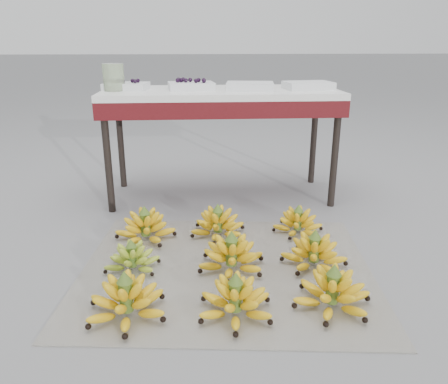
{
  "coord_description": "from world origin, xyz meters",
  "views": [
    {
      "loc": [
        -0.17,
        -1.73,
        0.95
      ],
      "look_at": [
        -0.03,
        0.25,
        0.26
      ],
      "focal_mm": 35.0,
      "sensor_mm": 36.0,
      "label": 1
    }
  ],
  "objects": [
    {
      "name": "bunch_front_center",
      "position": [
        -0.03,
        -0.38,
        0.06
      ],
      "size": [
        0.31,
        0.31,
        0.17
      ],
      "rotation": [
        0.0,
        0.0,
        0.1
      ],
      "color": "yellow",
      "rests_on": "newspaper_mat"
    },
    {
      "name": "glass_jar",
      "position": [
        -0.62,
        0.89,
        0.75
      ],
      "size": [
        0.16,
        0.16,
        0.15
      ],
      "primitive_type": "cylinder",
      "rotation": [
        0.0,
        0.0,
        -0.38
      ],
      "color": "#D9F1C0",
      "rests_on": "vendor_table"
    },
    {
      "name": "bunch_back_right",
      "position": [
        0.35,
        0.31,
        0.06
      ],
      "size": [
        0.31,
        0.31,
        0.15
      ],
      "rotation": [
        0.0,
        0.0,
        -0.29
      ],
      "color": "yellow",
      "rests_on": "newspaper_mat"
    },
    {
      "name": "ground",
      "position": [
        0.0,
        0.0,
        0.0
      ],
      "size": [
        60.0,
        60.0,
        0.0
      ],
      "primitive_type": "plane",
      "color": "gray",
      "rests_on": "ground"
    },
    {
      "name": "bunch_front_left",
      "position": [
        -0.42,
        -0.36,
        0.07
      ],
      "size": [
        0.39,
        0.39,
        0.18
      ],
      "rotation": [
        0.0,
        0.0,
        0.38
      ],
      "color": "yellow",
      "rests_on": "newspaper_mat"
    },
    {
      "name": "bunch_mid_center",
      "position": [
        -0.02,
        -0.05,
        0.07
      ],
      "size": [
        0.38,
        0.38,
        0.18
      ],
      "rotation": [
        0.0,
        0.0,
        0.33
      ],
      "color": "yellow",
      "rests_on": "newspaper_mat"
    },
    {
      "name": "tray_far_left",
      "position": [
        -0.56,
        0.95,
        0.69
      ],
      "size": [
        0.27,
        0.21,
        0.06
      ],
      "color": "silver",
      "rests_on": "vendor_table"
    },
    {
      "name": "tray_left",
      "position": [
        -0.18,
        0.93,
        0.69
      ],
      "size": [
        0.28,
        0.22,
        0.07
      ],
      "color": "silver",
      "rests_on": "vendor_table"
    },
    {
      "name": "bunch_front_right",
      "position": [
        0.33,
        -0.36,
        0.07
      ],
      "size": [
        0.37,
        0.37,
        0.18
      ],
      "rotation": [
        0.0,
        0.0,
        -0.34
      ],
      "color": "yellow",
      "rests_on": "newspaper_mat"
    },
    {
      "name": "bunch_back_left",
      "position": [
        -0.42,
        0.28,
        0.07
      ],
      "size": [
        0.37,
        0.37,
        0.18
      ],
      "rotation": [
        0.0,
        0.0,
        -0.35
      ],
      "color": "yellow",
      "rests_on": "newspaper_mat"
    },
    {
      "name": "vendor_table",
      "position": [
        -0.01,
        0.92,
        0.59
      ],
      "size": [
        1.4,
        0.56,
        0.67
      ],
      "color": "black",
      "rests_on": "ground"
    },
    {
      "name": "bunch_mid_right",
      "position": [
        0.34,
        -0.04,
        0.06
      ],
      "size": [
        0.34,
        0.34,
        0.17
      ],
      "rotation": [
        0.0,
        0.0,
        -0.24
      ],
      "color": "yellow",
      "rests_on": "newspaper_mat"
    },
    {
      "name": "tray_right",
      "position": [
        0.17,
        0.89,
        0.69
      ],
      "size": [
        0.3,
        0.23,
        0.04
      ],
      "color": "silver",
      "rests_on": "vendor_table"
    },
    {
      "name": "bunch_mid_left",
      "position": [
        -0.45,
        -0.03,
        0.06
      ],
      "size": [
        0.3,
        0.3,
        0.15
      ],
      "rotation": [
        0.0,
        0.0,
        0.29
      ],
      "color": "olive",
      "rests_on": "newspaper_mat"
    },
    {
      "name": "bunch_back_center",
      "position": [
        -0.06,
        0.3,
        0.06
      ],
      "size": [
        0.32,
        0.32,
        0.17
      ],
      "rotation": [
        0.0,
        0.0,
        0.16
      ],
      "color": "yellow",
      "rests_on": "newspaper_mat"
    },
    {
      "name": "newspaper_mat",
      "position": [
        -0.04,
        -0.04,
        0.0
      ],
      "size": [
        1.35,
        1.17,
        0.01
      ],
      "primitive_type": "cube",
      "rotation": [
        0.0,
        0.0,
        -0.1
      ],
      "color": "beige",
      "rests_on": "ground"
    },
    {
      "name": "tray_far_right",
      "position": [
        0.52,
        0.9,
        0.69
      ],
      "size": [
        0.29,
        0.23,
        0.04
      ],
      "color": "silver",
      "rests_on": "vendor_table"
    }
  ]
}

